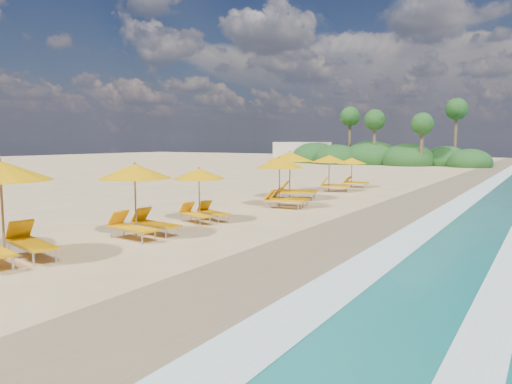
{
  "coord_description": "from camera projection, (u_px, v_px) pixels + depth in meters",
  "views": [
    {
      "loc": [
        9.26,
        -14.86,
        3.1
      ],
      "look_at": [
        0.0,
        0.0,
        1.2
      ],
      "focal_mm": 33.6,
      "sensor_mm": 36.0,
      "label": 1
    }
  ],
  "objects": [
    {
      "name": "wet_sand",
      "position": [
        360.0,
        235.0,
        15.64
      ],
      "size": [
        4.0,
        160.0,
        0.01
      ],
      "primitive_type": "cube",
      "color": "#8E7955",
      "rests_on": "ground"
    },
    {
      "name": "station_4",
      "position": [
        201.0,
        191.0,
        18.21
      ],
      "size": [
        2.67,
        2.61,
        2.08
      ],
      "rotation": [
        0.0,
        0.0,
        -0.34
      ],
      "color": "olive",
      "rests_on": "ground"
    },
    {
      "name": "station_2",
      "position": [
        5.0,
        204.0,
        12.18
      ],
      "size": [
        3.24,
        3.12,
        2.65
      ],
      "rotation": [
        0.0,
        0.0,
        -0.22
      ],
      "color": "olive",
      "rests_on": "ground"
    },
    {
      "name": "surf_foam",
      "position": [
        447.0,
        244.0,
        14.22
      ],
      "size": [
        4.0,
        160.0,
        0.01
      ],
      "color": "white",
      "rests_on": "ground"
    },
    {
      "name": "station_8",
      "position": [
        354.0,
        170.0,
        31.48
      ],
      "size": [
        2.36,
        2.24,
        2.0
      ],
      "rotation": [
        0.0,
        0.0,
        0.15
      ],
      "color": "olive",
      "rests_on": "ground"
    },
    {
      "name": "station_7",
      "position": [
        332.0,
        170.0,
        29.0
      ],
      "size": [
        2.93,
        2.9,
        2.26
      ],
      "rotation": [
        0.0,
        0.0,
        0.39
      ],
      "color": "olive",
      "rests_on": "ground"
    },
    {
      "name": "station_3",
      "position": [
        139.0,
        195.0,
        15.31
      ],
      "size": [
        2.77,
        2.61,
        2.41
      ],
      "rotation": [
        0.0,
        0.0,
        -0.11
      ],
      "color": "olive",
      "rests_on": "ground"
    },
    {
      "name": "beach_building",
      "position": [
        302.0,
        152.0,
        69.66
      ],
      "size": [
        7.0,
        5.0,
        2.8
      ],
      "primitive_type": "cube",
      "color": "beige",
      "rests_on": "ground"
    },
    {
      "name": "station_5",
      "position": [
        283.0,
        179.0,
        22.09
      ],
      "size": [
        2.76,
        2.62,
        2.34
      ],
      "rotation": [
        0.0,
        0.0,
        0.15
      ],
      "color": "olive",
      "rests_on": "ground"
    },
    {
      "name": "ground",
      "position": [
        256.0,
        224.0,
        17.75
      ],
      "size": [
        160.0,
        160.0,
        0.0
      ],
      "primitive_type": "plane",
      "color": "tan",
      "rests_on": "ground"
    },
    {
      "name": "treeline",
      "position": [
        378.0,
        157.0,
        61.26
      ],
      "size": [
        25.8,
        8.8,
        9.74
      ],
      "color": "#163D14",
      "rests_on": "ground"
    },
    {
      "name": "station_6",
      "position": [
        294.0,
        172.0,
        25.15
      ],
      "size": [
        3.29,
        3.23,
        2.56
      ],
      "rotation": [
        0.0,
        0.0,
        0.35
      ],
      "color": "olive",
      "rests_on": "ground"
    }
  ]
}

